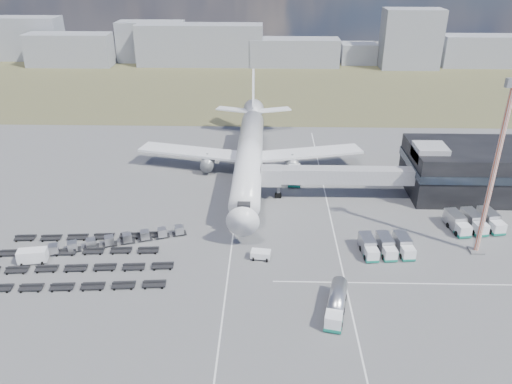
{
  "coord_description": "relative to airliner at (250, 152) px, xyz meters",
  "views": [
    {
      "loc": [
        4.0,
        -70.32,
        45.87
      ],
      "look_at": [
        1.84,
        14.77,
        4.0
      ],
      "focal_mm": 35.0,
      "sensor_mm": 36.0,
      "label": 1
    }
  ],
  "objects": [
    {
      "name": "jet_bridge",
      "position": [
        15.9,
        -11.95,
        -0.24
      ],
      "size": [
        30.3,
        3.8,
        7.05
      ],
      "color": "#939399",
      "rests_on": "ground"
    },
    {
      "name": "utility_van",
      "position": [
        -33.65,
        -36.28,
        -4.1
      ],
      "size": [
        4.77,
        2.79,
        2.38
      ],
      "primitive_type": "cube",
      "rotation": [
        0.0,
        0.0,
        0.18
      ],
      "color": "white",
      "rests_on": "ground"
    },
    {
      "name": "service_trucks_near",
      "position": [
        23.83,
        -31.96,
        -3.95
      ],
      "size": [
        8.64,
        6.85,
        2.47
      ],
      "rotation": [
        0.0,
        0.0,
        0.09
      ],
      "color": "white",
      "rests_on": "ground"
    },
    {
      "name": "terminal",
      "position": [
        47.77,
        -8.41,
        -0.04
      ],
      "size": [
        30.4,
        16.4,
        11.0
      ],
      "color": "black",
      "rests_on": "ground"
    },
    {
      "name": "ground",
      "position": [
        0.0,
        -32.38,
        -5.29
      ],
      "size": [
        420.0,
        420.0,
        0.0
      ],
      "primitive_type": "plane",
      "color": "#565659",
      "rests_on": "ground"
    },
    {
      "name": "skyline",
      "position": [
        -14.51,
        117.1,
        2.74
      ],
      "size": [
        286.92,
        26.41,
        23.72
      ],
      "color": "gray",
      "rests_on": "ground"
    },
    {
      "name": "service_trucks_far",
      "position": [
        41.32,
        -23.53,
        -3.85
      ],
      "size": [
        9.68,
        7.91,
        2.66
      ],
      "rotation": [
        0.0,
        0.0,
        0.16
      ],
      "color": "white",
      "rests_on": "ground"
    },
    {
      "name": "uld_row",
      "position": [
        -21.42,
        -30.38,
        -4.35
      ],
      "size": [
        22.54,
        8.93,
        1.58
      ],
      "rotation": [
        0.0,
        0.0,
        0.33
      ],
      "color": "black",
      "rests_on": "ground"
    },
    {
      "name": "grass_strip",
      "position": [
        0.0,
        77.62,
        -5.29
      ],
      "size": [
        420.0,
        90.0,
        0.01
      ],
      "primitive_type": "cube",
      "color": "brown",
      "rests_on": "ground"
    },
    {
      "name": "fuel_tanker",
      "position": [
        13.74,
        -47.28,
        -3.79
      ],
      "size": [
        4.32,
        9.55,
        2.99
      ],
      "rotation": [
        0.0,
        0.0,
        -0.22
      ],
      "color": "white",
      "rests_on": "ground"
    },
    {
      "name": "floodlight_mast",
      "position": [
        39.11,
        -31.11,
        9.35
      ],
      "size": [
        2.79,
        2.26,
        29.2
      ],
      "rotation": [
        0.0,
        0.0,
        0.23
      ],
      "color": "#BE431E",
      "rests_on": "ground"
    },
    {
      "name": "lane_markings",
      "position": [
        9.77,
        -29.38,
        -5.29
      ],
      "size": [
        47.12,
        110.0,
        0.01
      ],
      "color": "silver",
      "rests_on": "ground"
    },
    {
      "name": "airliner",
      "position": [
        0.0,
        0.0,
        0.0
      ],
      "size": [
        51.59,
        64.53,
        17.62
      ],
      "color": "white",
      "rests_on": "ground"
    },
    {
      "name": "pushback_tug",
      "position": [
        3.04,
        -34.2,
        -4.57
      ],
      "size": [
        3.38,
        2.17,
        1.45
      ],
      "primitive_type": "cube",
      "rotation": [
        0.0,
        0.0,
        -0.12
      ],
      "color": "white",
      "rests_on": "ground"
    },
    {
      "name": "catering_truck",
      "position": [
        9.77,
        -4.41,
        -3.79
      ],
      "size": [
        2.9,
        6.51,
        2.94
      ],
      "rotation": [
        0.0,
        0.0,
        -0.04
      ],
      "color": "white",
      "rests_on": "ground"
    },
    {
      "name": "baggage_dollies",
      "position": [
        -26.98,
        -36.04,
        -4.88
      ],
      "size": [
        32.25,
        18.15,
        0.82
      ],
      "rotation": [
        0.0,
        0.0,
        0.07
      ],
      "color": "black",
      "rests_on": "ground"
    }
  ]
}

